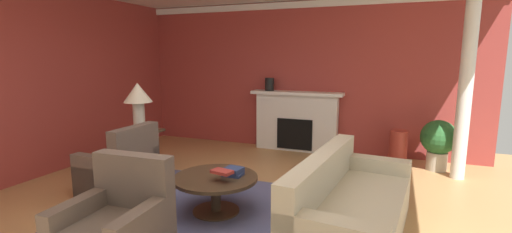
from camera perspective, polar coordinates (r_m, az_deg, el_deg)
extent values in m
plane|color=tan|center=(4.38, -6.25, -15.47)|extent=(8.78, 8.78, 0.00)
cube|color=#9E3833|center=(7.20, 6.40, 6.36)|extent=(7.01, 0.12, 2.90)
cube|color=#9E3833|center=(6.40, -32.08, 4.56)|extent=(0.12, 7.36, 2.90)
cube|color=white|center=(7.17, 6.44, 17.33)|extent=(7.01, 0.08, 0.12)
cube|color=#4C517A|center=(4.46, -6.39, -14.90)|extent=(3.07, 2.35, 0.01)
cube|color=white|center=(7.08, 6.48, -0.98)|extent=(1.60, 0.25, 1.11)
cube|color=black|center=(7.11, 6.41, -2.65)|extent=(0.70, 0.26, 0.60)
cube|color=white|center=(6.97, 6.51, 3.73)|extent=(1.80, 0.35, 0.06)
cube|color=#BCB299|center=(3.91, 15.38, -15.32)|extent=(1.11, 2.18, 0.45)
cube|color=#BCB299|center=(3.83, 10.49, -8.82)|extent=(0.42, 2.11, 0.40)
cube|color=#BCB299|center=(4.75, 17.88, -9.80)|extent=(0.92, 0.29, 0.62)
cube|color=brown|center=(5.30, -21.20, -9.00)|extent=(0.81, 0.81, 0.44)
cube|color=brown|center=(4.96, -18.83, -4.40)|extent=(0.17, 0.80, 0.51)
cube|color=brown|center=(5.51, -18.88, -7.29)|extent=(0.80, 0.15, 0.60)
cube|color=brown|center=(5.06, -23.84, -9.11)|extent=(0.80, 0.15, 0.60)
cube|color=brown|center=(3.62, -18.97, -9.59)|extent=(0.81, 0.20, 0.51)
cube|color=brown|center=(3.75, -25.89, -15.86)|extent=(0.18, 0.81, 0.60)
cylinder|color=#3D2D1E|center=(4.30, -6.49, -9.75)|extent=(1.00, 1.00, 0.04)
cylinder|color=#3D2D1E|center=(4.38, -6.44, -12.53)|extent=(0.12, 0.12, 0.41)
cylinder|color=#3D2D1E|center=(4.46, -6.39, -14.79)|extent=(0.56, 0.56, 0.03)
cube|color=#3D2D1E|center=(5.90, -18.10, -2.33)|extent=(0.56, 0.56, 0.04)
cube|color=#3D2D1E|center=(5.98, -17.92, -5.61)|extent=(0.10, 0.10, 0.66)
cube|color=#3D2D1E|center=(6.07, -17.77, -8.44)|extent=(0.45, 0.45, 0.04)
cylinder|color=beige|center=(5.86, -18.22, 0.02)|extent=(0.18, 0.18, 0.45)
cone|color=beige|center=(5.81, -18.42, 3.67)|extent=(0.44, 0.44, 0.30)
cylinder|color=black|center=(7.10, 2.17, 5.16)|extent=(0.18, 0.18, 0.25)
cylinder|color=#9E3328|center=(6.61, 21.78, -4.66)|extent=(0.29, 0.29, 0.60)
cube|color=navy|center=(4.30, -3.70, -9.19)|extent=(0.23, 0.19, 0.03)
cube|color=navy|center=(4.29, -3.66, -8.57)|extent=(0.23, 0.22, 0.06)
cube|color=maroon|center=(4.10, -5.46, -8.80)|extent=(0.26, 0.19, 0.04)
cylinder|color=#BCB29E|center=(6.62, 26.92, -6.36)|extent=(0.32, 0.32, 0.30)
sphere|color=#28602D|center=(6.53, 27.19, -2.96)|extent=(0.56, 0.56, 0.56)
cylinder|color=white|center=(6.11, 30.57, 4.53)|extent=(0.20, 0.20, 2.90)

